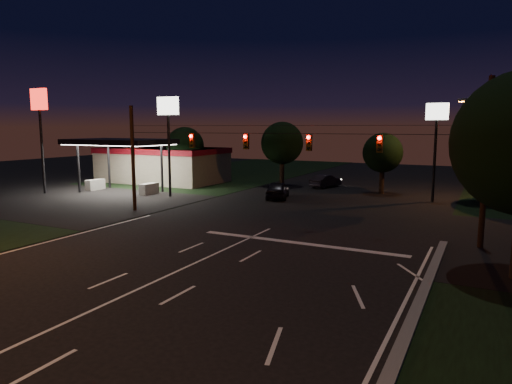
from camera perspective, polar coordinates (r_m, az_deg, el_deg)
The scene contains 17 objects.
ground at distance 17.95m, azimuth -18.38°, elevation -13.21°, with size 140.00×140.00×0.00m, color black.
cross_street_left at distance 42.82m, azimuth -22.00°, elevation -1.07°, with size 20.00×16.00×0.02m, color black.
stop_bar at distance 25.64m, azimuth 5.40°, elevation -6.36°, with size 12.00×0.50×0.01m, color silver.
utility_pole_right at distance 27.35m, azimuth 26.20°, elevation -6.27°, with size 0.30×0.30×9.00m, color black.
utility_pole_left at distance 36.46m, azimuth -14.90°, elevation -2.27°, with size 0.28×0.28×8.00m, color black.
signal_span at distance 29.20m, azimuth 2.57°, elevation 6.35°, with size 24.00×0.40×1.56m.
gas_station at distance 54.16m, azimuth -11.90°, elevation 3.69°, with size 14.20×16.10×5.25m.
pole_sign_left_near at distance 42.55m, azimuth -10.91°, elevation 8.75°, with size 2.20×0.30×9.10m.
pole_sign_left_far at distance 48.27m, azimuth -25.41°, elevation 8.79°, with size 2.00×0.30×10.00m.
pole_sign_right at distance 41.80m, azimuth 21.61°, elevation 7.33°, with size 1.80×0.30×8.40m.
street_light_right_far at distance 43.62m, azimuth 26.05°, elevation 5.78°, with size 2.20×0.35×9.00m.
tree_far_a at distance 51.48m, azimuth -8.77°, elevation 5.64°, with size 4.20×4.20×6.42m.
tree_far_b at distance 49.97m, azimuth 3.37°, elevation 6.06°, with size 4.60×4.60×6.98m.
tree_far_c at distance 45.68m, azimuth 15.60°, elevation 4.69°, with size 3.80×3.80×5.86m.
tree_far_d at distance 42.76m, azimuth 27.05°, elevation 5.13°, with size 4.80×4.80×7.30m.
car_oncoming_a at distance 41.24m, azimuth 2.71°, elevation 0.28°, with size 1.84×4.58×1.56m, color black.
car_oncoming_b at distance 49.30m, azimuth 8.70°, elevation 1.36°, with size 1.44×4.13×1.36m, color black.
Camera 1 is at (12.11, -11.59, 6.41)m, focal length 32.00 mm.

